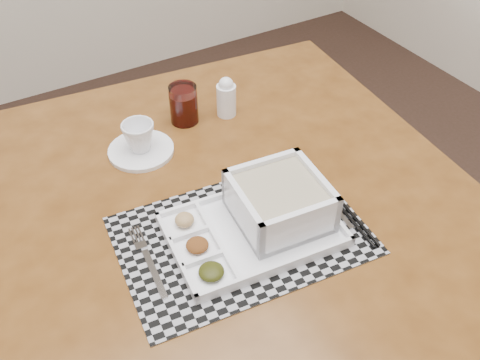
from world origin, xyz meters
name	(u,v)px	position (x,y,z in m)	size (l,w,h in m)	color
dining_table	(221,222)	(0.53, 0.60, 0.70)	(1.14, 1.14, 0.78)	#4C290D
placemat	(242,235)	(0.52, 0.48, 0.78)	(0.47, 0.31, 0.00)	#97979E
serving_tray	(270,211)	(0.58, 0.47, 0.82)	(0.34, 0.25, 0.10)	white
fork	(147,259)	(0.33, 0.51, 0.78)	(0.04, 0.19, 0.00)	silver
spoon	(316,185)	(0.72, 0.52, 0.79)	(0.04, 0.18, 0.01)	silver
chopsticks	(342,206)	(0.73, 0.44, 0.79)	(0.04, 0.24, 0.01)	black
saucer	(141,150)	(0.45, 0.81, 0.79)	(0.15, 0.15, 0.01)	white
cup	(139,137)	(0.45, 0.81, 0.82)	(0.07, 0.07, 0.07)	white
juice_glass	(184,106)	(0.59, 0.87, 0.82)	(0.07, 0.07, 0.10)	white
creamer_bottle	(226,97)	(0.69, 0.85, 0.83)	(0.05, 0.05, 0.10)	white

